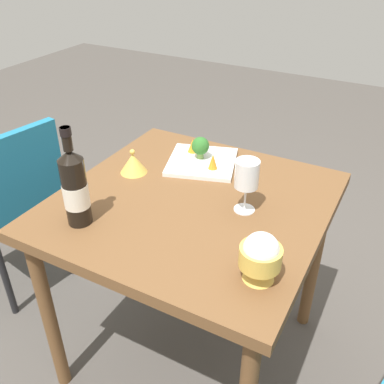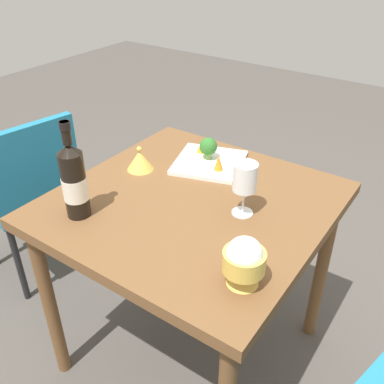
% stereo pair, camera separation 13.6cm
% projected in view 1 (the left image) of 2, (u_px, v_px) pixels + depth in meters
% --- Properties ---
extents(ground_plane, '(8.00, 8.00, 0.00)m').
position_uv_depth(ground_plane, '(192.00, 348.00, 1.85)').
color(ground_plane, '#4C4742').
extents(dining_table, '(0.87, 0.87, 0.76)m').
position_uv_depth(dining_table, '(192.00, 222.00, 1.50)').
color(dining_table, brown).
rests_on(dining_table, ground_plane).
extents(chair_by_wall, '(0.46, 0.46, 0.85)m').
position_uv_depth(chair_by_wall, '(15.00, 196.00, 1.89)').
color(chair_by_wall, teal).
rests_on(chair_by_wall, ground_plane).
extents(wine_bottle, '(0.08, 0.08, 0.32)m').
position_uv_depth(wine_bottle, '(75.00, 188.00, 1.28)').
color(wine_bottle, black).
rests_on(wine_bottle, dining_table).
extents(wine_glass, '(0.08, 0.08, 0.18)m').
position_uv_depth(wine_glass, '(247.00, 175.00, 1.33)').
color(wine_glass, white).
rests_on(wine_glass, dining_table).
extents(rice_bowl, '(0.11, 0.11, 0.14)m').
position_uv_depth(rice_bowl, '(260.00, 256.00, 1.09)').
color(rice_bowl, gold).
rests_on(rice_bowl, dining_table).
extents(rice_bowl_lid, '(0.10, 0.10, 0.09)m').
position_uv_depth(rice_bowl_lid, '(133.00, 163.00, 1.59)').
color(rice_bowl_lid, gold).
rests_on(rice_bowl_lid, dining_table).
extents(serving_plate, '(0.31, 0.31, 0.02)m').
position_uv_depth(serving_plate, '(202.00, 162.00, 1.66)').
color(serving_plate, white).
rests_on(serving_plate, dining_table).
extents(broccoli_floret, '(0.07, 0.07, 0.09)m').
position_uv_depth(broccoli_floret, '(200.00, 146.00, 1.64)').
color(broccoli_floret, '#729E4C').
rests_on(broccoli_floret, serving_plate).
extents(carrot_garnish_left, '(0.03, 0.03, 0.06)m').
position_uv_depth(carrot_garnish_left, '(213.00, 161.00, 1.58)').
color(carrot_garnish_left, orange).
rests_on(carrot_garnish_left, serving_plate).
extents(carrot_garnish_right, '(0.04, 0.04, 0.05)m').
position_uv_depth(carrot_garnish_right, '(193.00, 146.00, 1.70)').
color(carrot_garnish_right, orange).
rests_on(carrot_garnish_right, serving_plate).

